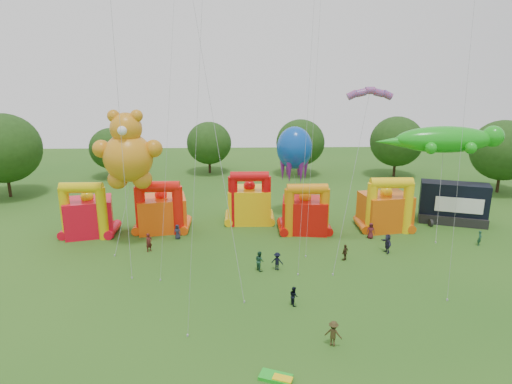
{
  "coord_description": "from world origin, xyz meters",
  "views": [
    {
      "loc": [
        -2.28,
        -23.15,
        18.9
      ],
      "look_at": [
        -0.99,
        18.0,
        7.12
      ],
      "focal_mm": 32.0,
      "sensor_mm": 36.0,
      "label": 1
    }
  ],
  "objects_px": {
    "gecko_kite": "(442,164)",
    "spectator_4": "(345,252)",
    "bouncy_castle_2": "(249,202)",
    "stage_trailer": "(453,204)",
    "octopus_kite": "(296,163)",
    "spectator_0": "(177,232)",
    "bouncy_castle_0": "(88,214)",
    "teddy_bear_kite": "(127,164)"
  },
  "relations": [
    {
      "from": "gecko_kite",
      "to": "spectator_4",
      "type": "distance_m",
      "value": 16.63
    },
    {
      "from": "bouncy_castle_2",
      "to": "stage_trailer",
      "type": "bearing_deg",
      "value": -2.01
    },
    {
      "from": "octopus_kite",
      "to": "gecko_kite",
      "type": "bearing_deg",
      "value": -16.46
    },
    {
      "from": "spectator_4",
      "to": "spectator_0",
      "type": "bearing_deg",
      "value": -62.98
    },
    {
      "from": "bouncy_castle_0",
      "to": "bouncy_castle_2",
      "type": "relative_size",
      "value": 0.97
    },
    {
      "from": "bouncy_castle_2",
      "to": "octopus_kite",
      "type": "height_order",
      "value": "octopus_kite"
    },
    {
      "from": "bouncy_castle_2",
      "to": "stage_trailer",
      "type": "height_order",
      "value": "bouncy_castle_2"
    },
    {
      "from": "spectator_0",
      "to": "gecko_kite",
      "type": "bearing_deg",
      "value": 19.71
    },
    {
      "from": "spectator_0",
      "to": "stage_trailer",
      "type": "bearing_deg",
      "value": 23.06
    },
    {
      "from": "teddy_bear_kite",
      "to": "gecko_kite",
      "type": "height_order",
      "value": "teddy_bear_kite"
    },
    {
      "from": "gecko_kite",
      "to": "spectator_4",
      "type": "bearing_deg",
      "value": -146.12
    },
    {
      "from": "stage_trailer",
      "to": "spectator_0",
      "type": "relative_size",
      "value": 4.93
    },
    {
      "from": "stage_trailer",
      "to": "teddy_bear_kite",
      "type": "xyz_separation_m",
      "value": [
        -37.3,
        -5.78,
        6.47
      ]
    },
    {
      "from": "bouncy_castle_2",
      "to": "spectator_4",
      "type": "bearing_deg",
      "value": -51.11
    },
    {
      "from": "teddy_bear_kite",
      "to": "spectator_4",
      "type": "relative_size",
      "value": 8.74
    },
    {
      "from": "octopus_kite",
      "to": "spectator_0",
      "type": "distance_m",
      "value": 16.63
    },
    {
      "from": "gecko_kite",
      "to": "octopus_kite",
      "type": "height_order",
      "value": "gecko_kite"
    },
    {
      "from": "gecko_kite",
      "to": "spectator_4",
      "type": "height_order",
      "value": "gecko_kite"
    },
    {
      "from": "bouncy_castle_2",
      "to": "stage_trailer",
      "type": "relative_size",
      "value": 0.81
    },
    {
      "from": "stage_trailer",
      "to": "spectator_4",
      "type": "distance_m",
      "value": 18.78
    },
    {
      "from": "bouncy_castle_2",
      "to": "teddy_bear_kite",
      "type": "xyz_separation_m",
      "value": [
        -12.62,
        -6.65,
        6.36
      ]
    },
    {
      "from": "stage_trailer",
      "to": "octopus_kite",
      "type": "bearing_deg",
      "value": 172.21
    },
    {
      "from": "bouncy_castle_0",
      "to": "gecko_kite",
      "type": "bearing_deg",
      "value": 0.97
    },
    {
      "from": "bouncy_castle_0",
      "to": "bouncy_castle_2",
      "type": "bearing_deg",
      "value": 11.5
    },
    {
      "from": "bouncy_castle_0",
      "to": "stage_trailer",
      "type": "relative_size",
      "value": 0.79
    },
    {
      "from": "bouncy_castle_0",
      "to": "teddy_bear_kite",
      "type": "bearing_deg",
      "value": -27.98
    },
    {
      "from": "stage_trailer",
      "to": "octopus_kite",
      "type": "relative_size",
      "value": 0.72
    },
    {
      "from": "teddy_bear_kite",
      "to": "spectator_4",
      "type": "xyz_separation_m",
      "value": [
        21.86,
        -4.8,
        -8.05
      ]
    },
    {
      "from": "octopus_kite",
      "to": "spectator_4",
      "type": "xyz_separation_m",
      "value": [
        3.54,
        -13.18,
        -6.21
      ]
    },
    {
      "from": "stage_trailer",
      "to": "teddy_bear_kite",
      "type": "relative_size",
      "value": 0.57
    },
    {
      "from": "spectator_0",
      "to": "spectator_4",
      "type": "bearing_deg",
      "value": -4.26
    },
    {
      "from": "octopus_kite",
      "to": "spectator_0",
      "type": "height_order",
      "value": "octopus_kite"
    },
    {
      "from": "gecko_kite",
      "to": "spectator_0",
      "type": "bearing_deg",
      "value": -175.72
    },
    {
      "from": "bouncy_castle_0",
      "to": "stage_trailer",
      "type": "xyz_separation_m",
      "value": [
        42.85,
        2.83,
        -0.05
      ]
    },
    {
      "from": "spectator_0",
      "to": "teddy_bear_kite",
      "type": "bearing_deg",
      "value": -147.54
    },
    {
      "from": "bouncy_castle_0",
      "to": "spectator_0",
      "type": "xyz_separation_m",
      "value": [
        10.11,
        -1.56,
        -1.62
      ]
    },
    {
      "from": "teddy_bear_kite",
      "to": "gecko_kite",
      "type": "bearing_deg",
      "value": 6.02
    },
    {
      "from": "spectator_0",
      "to": "spectator_4",
      "type": "xyz_separation_m",
      "value": [
        17.3,
        -6.19,
        -0.01
      ]
    },
    {
      "from": "teddy_bear_kite",
      "to": "gecko_kite",
      "type": "relative_size",
      "value": 0.98
    },
    {
      "from": "bouncy_castle_2",
      "to": "gecko_kite",
      "type": "height_order",
      "value": "gecko_kite"
    },
    {
      "from": "bouncy_castle_2",
      "to": "spectator_0",
      "type": "relative_size",
      "value": 3.97
    },
    {
      "from": "bouncy_castle_2",
      "to": "octopus_kite",
      "type": "distance_m",
      "value": 7.47
    }
  ]
}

